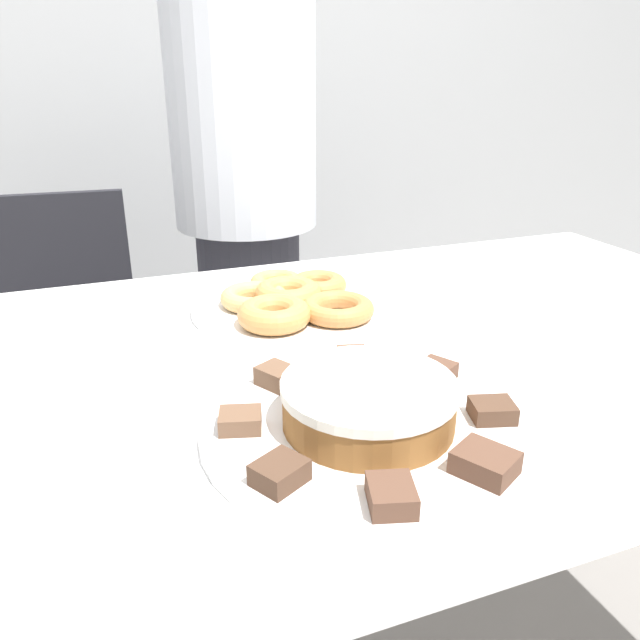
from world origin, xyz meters
TOP-DOWN VIEW (x-y plane):
  - wall_back at (0.00, 1.56)m, footprint 8.00×0.05m
  - table at (0.00, 0.00)m, footprint 1.64×0.92m
  - person_standing at (0.06, 0.87)m, footprint 0.38×0.38m
  - office_chair_left at (-0.46, 0.83)m, footprint 0.47×0.47m
  - plate_cake at (-0.08, -0.22)m, footprint 0.39×0.39m
  - plate_donuts at (-0.04, 0.19)m, footprint 0.34×0.34m
  - frosted_cake at (-0.08, -0.22)m, footprint 0.20×0.20m
  - lamington_0 at (-0.01, -0.35)m, footprint 0.07×0.08m
  - lamington_1 at (0.07, -0.27)m, footprint 0.06×0.05m
  - lamington_2 at (0.05, -0.15)m, footprint 0.07×0.06m
  - lamington_3 at (-0.03, -0.08)m, footprint 0.05×0.06m
  - lamington_4 at (-0.15, -0.10)m, footprint 0.06×0.06m
  - lamington_5 at (-0.22, -0.18)m, footprint 0.06×0.05m
  - lamington_6 at (-0.21, -0.30)m, footprint 0.06×0.06m
  - lamington_7 at (-0.12, -0.37)m, footprint 0.06×0.06m
  - donut_0 at (-0.04, 0.19)m, footprint 0.12×0.12m
  - donut_1 at (0.02, 0.10)m, footprint 0.12×0.12m
  - donut_2 at (0.03, 0.22)m, footprint 0.10×0.10m
  - donut_3 at (-0.04, 0.27)m, footprint 0.10×0.10m
  - donut_4 at (-0.10, 0.20)m, footprint 0.12×0.12m
  - donut_5 at (-0.09, 0.10)m, footprint 0.12×0.12m

SIDE VIEW (x-z plane):
  - office_chair_left at x=-0.46m, z-range -0.03..0.84m
  - table at x=0.00m, z-range 0.30..1.07m
  - plate_cake at x=-0.08m, z-range 0.78..0.79m
  - plate_donuts at x=-0.04m, z-range 0.78..0.79m
  - lamington_5 at x=-0.22m, z-range 0.79..0.81m
  - lamington_1 at x=0.07m, z-range 0.79..0.81m
  - lamington_2 at x=0.05m, z-range 0.79..0.81m
  - lamington_7 at x=-0.12m, z-range 0.79..0.81m
  - lamington_6 at x=-0.21m, z-range 0.79..0.81m
  - lamington_0 at x=-0.01m, z-range 0.79..0.81m
  - lamington_3 at x=-0.03m, z-range 0.79..0.81m
  - lamington_4 at x=-0.15m, z-range 0.79..0.81m
  - donut_3 at x=-0.04m, z-range 0.79..0.81m
  - donut_4 at x=-0.10m, z-range 0.79..0.82m
  - donut_1 at x=0.02m, z-range 0.79..0.82m
  - donut_2 at x=0.03m, z-range 0.79..0.82m
  - donut_0 at x=-0.04m, z-range 0.79..0.83m
  - donut_5 at x=-0.09m, z-range 0.79..0.83m
  - frosted_cake at x=-0.08m, z-range 0.79..0.84m
  - person_standing at x=0.06m, z-range 0.03..1.61m
  - wall_back at x=0.00m, z-range 0.00..2.60m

